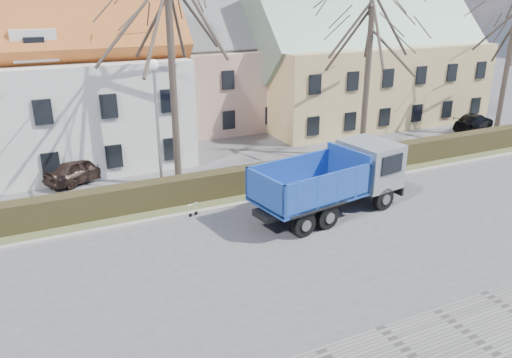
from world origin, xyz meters
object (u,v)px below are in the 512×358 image
streetlight (158,132)px  parked_car_b (474,122)px  dump_truck (325,183)px  cart_frame (189,210)px  parked_car_a (82,168)px

streetlight → parked_car_b: (24.73, 3.11, -2.86)m
dump_truck → streetlight: (-6.33, 5.04, 1.93)m
parked_car_b → streetlight: bearing=75.4°
streetlight → parked_car_b: 25.09m
streetlight → parked_car_b: streetlight is taller
cart_frame → parked_car_a: (-3.81, 7.09, 0.36)m
dump_truck → parked_car_b: dump_truck is taller
cart_frame → parked_car_b: (24.21, 5.80, 0.28)m
streetlight → dump_truck: bearing=-38.5°
parked_car_a → parked_car_b: parked_car_a is taller
dump_truck → cart_frame: (-5.81, 2.35, -1.22)m
streetlight → parked_car_a: bearing=126.7°
parked_car_a → cart_frame: bearing=-176.5°
parked_car_a → parked_car_b: size_ratio=0.96×
streetlight → parked_car_a: size_ratio=1.67×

